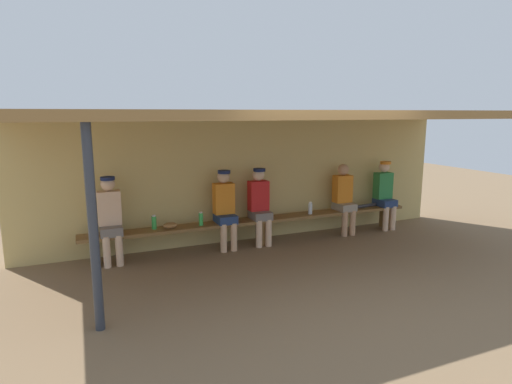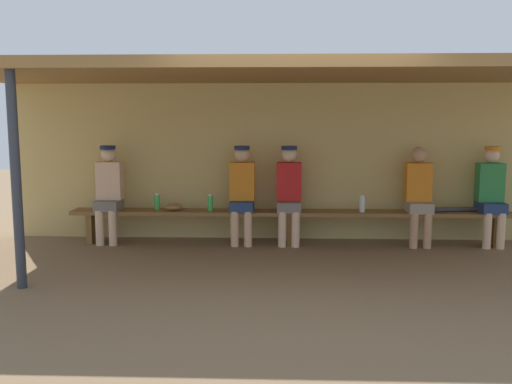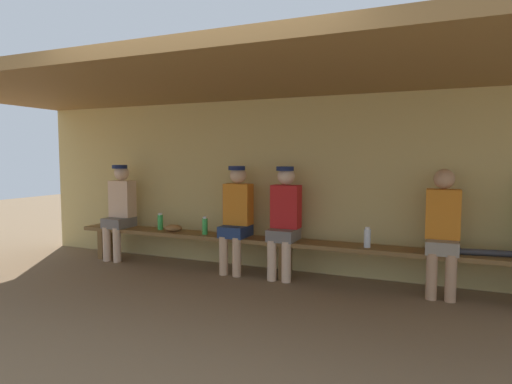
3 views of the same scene
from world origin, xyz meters
The scene contains 15 objects.
ground_plane centered at (0.00, 0.00, 0.00)m, with size 24.00×24.00×0.00m, color brown.
back_wall centered at (0.00, 2.00, 1.10)m, with size 8.00×0.20×2.20m, color tan.
dugout_roof centered at (0.00, 0.70, 2.26)m, with size 8.00×2.80×0.12m, color olive.
support_post centered at (-2.79, -0.55, 1.10)m, with size 0.10×0.10×2.20m, color #2D333D.
bench centered at (0.00, 1.55, 0.39)m, with size 6.00×0.36×0.46m.
player_near_post centered at (-0.66, 1.55, 0.75)m, with size 0.34×0.42×1.34m.
player_in_blue centered at (2.69, 1.55, 0.75)m, with size 0.34×0.42×1.34m.
player_with_sunglasses centered at (1.73, 1.55, 0.73)m, with size 0.34×0.42×1.34m.
player_in_white centered at (-0.02, 1.55, 0.75)m, with size 0.34×0.42×1.34m.
player_rightmost centered at (-2.50, 1.55, 0.75)m, with size 0.34×0.42×1.34m.
water_bottle_blue centered at (-1.84, 1.59, 0.57)m, with size 0.08×0.08×0.23m.
water_bottle_green centered at (-1.09, 1.51, 0.57)m, with size 0.07×0.07×0.23m.
water_bottle_orange centered at (0.97, 1.50, 0.57)m, with size 0.07×0.07×0.23m.
baseball_glove_dark_brown centered at (-1.59, 1.54, 0.51)m, with size 0.24×0.17×0.09m, color olive.
baseball_bat centered at (2.14, 1.55, 0.49)m, with size 0.07×0.07×0.78m, color #333338.
Camera 2 is at (-0.18, -6.04, 1.75)m, focal length 39.48 mm.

